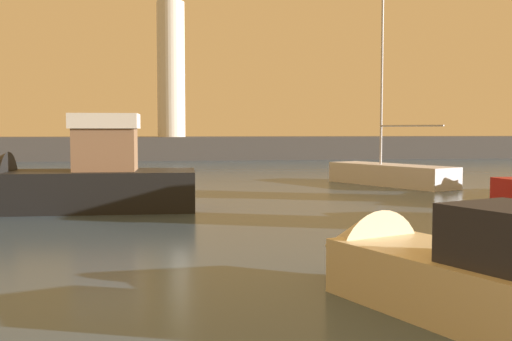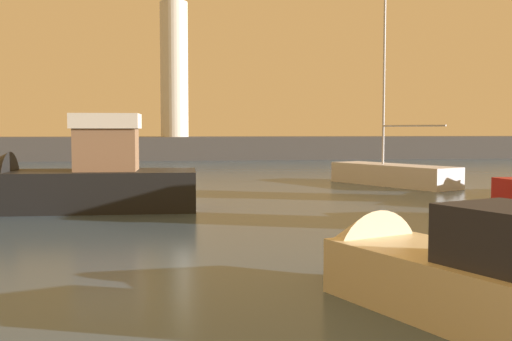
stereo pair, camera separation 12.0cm
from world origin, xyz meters
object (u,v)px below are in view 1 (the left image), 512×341
Objects in this scene: motorboat_1 at (442,271)px; motorboat_2 at (56,183)px; sailboat_moored at (391,173)px; lighthouse at (171,59)px.

motorboat_2 is (-8.20, 13.18, 0.37)m from motorboat_1.
motorboat_2 reaches higher than motorboat_1.
sailboat_moored is at bearing 71.63° from motorboat_1.
motorboat_1 is at bearing -85.44° from lighthouse.
sailboat_moored is (15.22, 7.94, -0.38)m from motorboat_2.
lighthouse is at bearing 83.61° from motorboat_2.
lighthouse reaches higher than motorboat_1.
sailboat_moored is at bearing 27.54° from motorboat_2.
motorboat_1 is 0.58× the size of sailboat_moored.
motorboat_1 is 22.25m from sailboat_moored.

